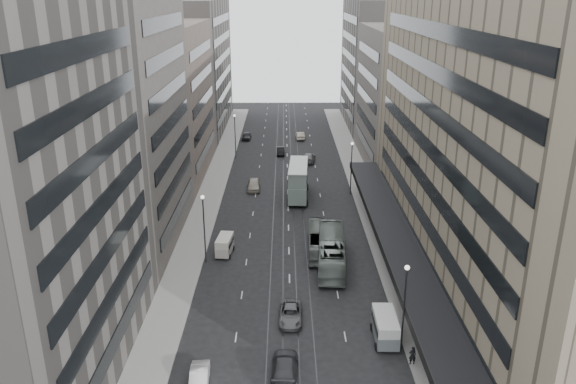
{
  "coord_description": "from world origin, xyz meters",
  "views": [
    {
      "loc": [
        -0.53,
        -46.75,
        29.94
      ],
      "look_at": [
        -0.1,
        17.19,
        6.81
      ],
      "focal_mm": 35.0,
      "sensor_mm": 36.0,
      "label": 1
    }
  ],
  "objects_px": {
    "bus_near": "(331,251)",
    "sedan_2": "(291,314)",
    "vw_microbus": "(385,327)",
    "pedestrian": "(412,355)",
    "panel_van": "(225,245)",
    "bus_far": "(318,241)",
    "sedan_1": "(199,379)",
    "double_decker": "(298,180)"
  },
  "relations": [
    {
      "from": "bus_near",
      "to": "sedan_2",
      "type": "height_order",
      "value": "bus_near"
    },
    {
      "from": "bus_near",
      "to": "sedan_2",
      "type": "xyz_separation_m",
      "value": [
        -4.82,
        -11.52,
        -1.06
      ]
    },
    {
      "from": "vw_microbus",
      "to": "pedestrian",
      "type": "distance_m",
      "value": 4.1
    },
    {
      "from": "panel_van",
      "to": "sedan_2",
      "type": "relative_size",
      "value": 0.79
    },
    {
      "from": "bus_near",
      "to": "sedan_2",
      "type": "distance_m",
      "value": 12.53
    },
    {
      "from": "bus_far",
      "to": "panel_van",
      "type": "height_order",
      "value": "bus_far"
    },
    {
      "from": "bus_near",
      "to": "pedestrian",
      "type": "distance_m",
      "value": 19.28
    },
    {
      "from": "sedan_2",
      "to": "pedestrian",
      "type": "relative_size",
      "value": 2.78
    },
    {
      "from": "vw_microbus",
      "to": "sedan_1",
      "type": "xyz_separation_m",
      "value": [
        -15.9,
        -6.23,
        -0.69
      ]
    },
    {
      "from": "panel_van",
      "to": "sedan_1",
      "type": "bearing_deg",
      "value": -83.15
    },
    {
      "from": "bus_far",
      "to": "pedestrian",
      "type": "height_order",
      "value": "bus_far"
    },
    {
      "from": "bus_far",
      "to": "vw_microbus",
      "type": "distance_m",
      "value": 18.95
    },
    {
      "from": "bus_far",
      "to": "vw_microbus",
      "type": "relative_size",
      "value": 2.11
    },
    {
      "from": "panel_van",
      "to": "sedan_1",
      "type": "distance_m",
      "value": 23.84
    },
    {
      "from": "bus_near",
      "to": "bus_far",
      "type": "relative_size",
      "value": 1.26
    },
    {
      "from": "pedestrian",
      "to": "double_decker",
      "type": "bearing_deg",
      "value": -80.81
    },
    {
      "from": "sedan_2",
      "to": "bus_far",
      "type": "bearing_deg",
      "value": 78.9
    },
    {
      "from": "double_decker",
      "to": "pedestrian",
      "type": "bearing_deg",
      "value": -74.81
    },
    {
      "from": "double_decker",
      "to": "sedan_2",
      "type": "xyz_separation_m",
      "value": [
        -1.52,
        -33.66,
        -2.19
      ]
    },
    {
      "from": "vw_microbus",
      "to": "sedan_2",
      "type": "bearing_deg",
      "value": 159.7
    },
    {
      "from": "double_decker",
      "to": "vw_microbus",
      "type": "distance_m",
      "value": 37.61
    },
    {
      "from": "bus_far",
      "to": "pedestrian",
      "type": "xyz_separation_m",
      "value": [
        6.69,
        -21.99,
        -0.36
      ]
    },
    {
      "from": "vw_microbus",
      "to": "sedan_1",
      "type": "relative_size",
      "value": 1.11
    },
    {
      "from": "double_decker",
      "to": "vw_microbus",
      "type": "height_order",
      "value": "double_decker"
    },
    {
      "from": "vw_microbus",
      "to": "panel_van",
      "type": "distance_m",
      "value": 23.93
    },
    {
      "from": "vw_microbus",
      "to": "double_decker",
      "type": "bearing_deg",
      "value": 101.44
    },
    {
      "from": "vw_microbus",
      "to": "bus_near",
      "type": "bearing_deg",
      "value": 104.7
    },
    {
      "from": "panel_van",
      "to": "pedestrian",
      "type": "bearing_deg",
      "value": -43.89
    },
    {
      "from": "vw_microbus",
      "to": "panel_van",
      "type": "relative_size",
      "value": 1.23
    },
    {
      "from": "bus_near",
      "to": "panel_van",
      "type": "bearing_deg",
      "value": -8.53
    },
    {
      "from": "bus_near",
      "to": "sedan_1",
      "type": "xyz_separation_m",
      "value": [
        -12.23,
        -21.01,
        -1.03
      ]
    },
    {
      "from": "double_decker",
      "to": "sedan_1",
      "type": "height_order",
      "value": "double_decker"
    },
    {
      "from": "double_decker",
      "to": "panel_van",
      "type": "height_order",
      "value": "double_decker"
    },
    {
      "from": "bus_far",
      "to": "vw_microbus",
      "type": "height_order",
      "value": "bus_far"
    },
    {
      "from": "bus_near",
      "to": "sedan_1",
      "type": "relative_size",
      "value": 2.94
    },
    {
      "from": "bus_near",
      "to": "panel_van",
      "type": "relative_size",
      "value": 3.28
    },
    {
      "from": "sedan_1",
      "to": "sedan_2",
      "type": "xyz_separation_m",
      "value": [
        7.41,
        9.49,
        -0.03
      ]
    },
    {
      "from": "panel_van",
      "to": "pedestrian",
      "type": "height_order",
      "value": "panel_van"
    },
    {
      "from": "bus_near",
      "to": "vw_microbus",
      "type": "relative_size",
      "value": 2.66
    },
    {
      "from": "bus_near",
      "to": "vw_microbus",
      "type": "distance_m",
      "value": 15.24
    },
    {
      "from": "sedan_2",
      "to": "double_decker",
      "type": "bearing_deg",
      "value": 89.38
    },
    {
      "from": "panel_van",
      "to": "sedan_2",
      "type": "bearing_deg",
      "value": -55.6
    }
  ]
}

